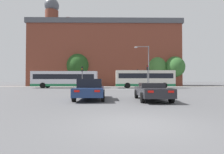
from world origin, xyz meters
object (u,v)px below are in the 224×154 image
(pedestrian_waiting, at_px, (74,82))
(pedestrian_walking_west, at_px, (144,82))
(street_lamp_junction, at_px, (146,62))
(bus_crossing_trailing, at_px, (65,79))
(traffic_light_near_left, at_px, (82,74))
(pedestrian_walking_east, at_px, (88,83))
(car_saloon_left, at_px, (90,89))
(traffic_light_near_right, at_px, (147,73))
(traffic_light_far_right, at_px, (137,75))
(car_roadster_right, at_px, (152,91))
(bus_crossing_lead, at_px, (145,79))

(pedestrian_waiting, relative_size, pedestrian_walking_west, 1.00)
(street_lamp_junction, relative_size, pedestrian_walking_west, 3.99)
(bus_crossing_trailing, distance_m, traffic_light_near_left, 5.72)
(pedestrian_walking_east, distance_m, pedestrian_walking_west, 13.27)
(street_lamp_junction, bearing_deg, car_saloon_left, -114.39)
(pedestrian_waiting, bearing_deg, bus_crossing_trailing, 149.23)
(street_lamp_junction, bearing_deg, pedestrian_walking_east, 136.77)
(street_lamp_junction, distance_m, pedestrian_walking_west, 12.62)
(traffic_light_near_left, relative_size, traffic_light_near_right, 0.95)
(car_saloon_left, height_order, bus_crossing_trailing, bus_crossing_trailing)
(bus_crossing_trailing, bearing_deg, traffic_light_far_right, -64.24)
(traffic_light_far_right, distance_m, pedestrian_walking_east, 11.45)
(traffic_light_near_right, relative_size, street_lamp_junction, 0.54)
(car_roadster_right, height_order, pedestrian_walking_east, pedestrian_walking_east)
(traffic_light_near_left, distance_m, pedestrian_walking_west, 18.16)
(traffic_light_far_right, bearing_deg, bus_crossing_trailing, -154.24)
(traffic_light_near_right, distance_m, pedestrian_walking_west, 13.05)
(bus_crossing_lead, distance_m, pedestrian_waiting, 17.14)
(car_roadster_right, distance_m, street_lamp_junction, 18.17)
(pedestrian_walking_east, bearing_deg, pedestrian_walking_west, 83.28)
(bus_crossing_lead, distance_m, traffic_light_near_left, 11.65)
(car_saloon_left, bearing_deg, traffic_light_near_right, 62.68)
(car_roadster_right, height_order, pedestrian_waiting, pedestrian_waiting)
(traffic_light_near_left, distance_m, pedestrian_walking_east, 11.48)
(traffic_light_far_right, xyz_separation_m, pedestrian_walking_east, (-11.31, 0.12, -1.75))
(car_roadster_right, xyz_separation_m, bus_crossing_lead, (3.61, 20.36, 1.11))
(car_roadster_right, xyz_separation_m, pedestrian_waiting, (-11.29, 28.82, 0.45))
(car_roadster_right, distance_m, traffic_light_far_right, 28.09)
(bus_crossing_trailing, distance_m, street_lamp_junction, 15.10)
(street_lamp_junction, relative_size, pedestrian_waiting, 4.00)
(bus_crossing_trailing, xyz_separation_m, traffic_light_far_right, (14.65, 7.07, 1.02))
(pedestrian_walking_west, bearing_deg, traffic_light_far_right, 6.97)
(car_saloon_left, bearing_deg, bus_crossing_lead, 66.40)
(street_lamp_junction, xyz_separation_m, pedestrian_walking_west, (2.06, 11.98, -3.40))
(car_saloon_left, distance_m, street_lamp_junction, 18.72)
(car_roadster_right, bearing_deg, pedestrian_walking_west, 80.81)
(bus_crossing_lead, bearing_deg, street_lamp_junction, 173.74)
(traffic_light_near_right, bearing_deg, car_saloon_left, -115.65)
(car_roadster_right, distance_m, bus_crossing_lead, 20.71)
(car_saloon_left, relative_size, bus_crossing_lead, 0.46)
(bus_crossing_trailing, xyz_separation_m, traffic_light_near_right, (14.52, -4.10, 0.97))
(pedestrian_walking_east, bearing_deg, bus_crossing_trailing, -38.23)
(car_roadster_right, bearing_deg, car_saloon_left, 171.19)
(traffic_light_far_right, height_order, pedestrian_walking_west, traffic_light_far_right)
(car_saloon_left, relative_size, pedestrian_waiting, 2.70)
(pedestrian_waiting, bearing_deg, pedestrian_walking_east, -136.24)
(car_saloon_left, xyz_separation_m, bus_crossing_trailing, (-6.90, 19.97, 0.92))
(bus_crossing_trailing, relative_size, pedestrian_walking_west, 6.55)
(bus_crossing_lead, xyz_separation_m, pedestrian_waiting, (-14.90, 8.45, -0.66))
(car_roadster_right, bearing_deg, traffic_light_near_right, 79.77)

